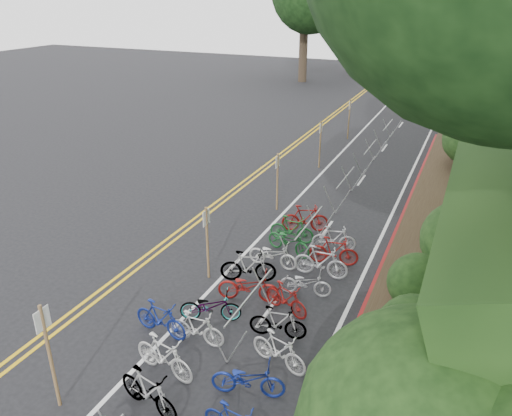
% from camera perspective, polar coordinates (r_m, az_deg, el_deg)
% --- Properties ---
extents(ground, '(120.00, 120.00, 0.00)m').
position_cam_1_polar(ground, '(13.63, -18.44, -17.10)').
color(ground, black).
rests_on(ground, ground).
extents(road_markings, '(7.47, 80.00, 0.01)m').
position_cam_1_polar(road_markings, '(20.58, 1.54, -1.09)').
color(road_markings, gold).
rests_on(road_markings, ground).
extents(red_curb, '(0.25, 28.00, 0.10)m').
position_cam_1_polar(red_curb, '(21.13, 16.39, -1.30)').
color(red_curb, maroon).
rests_on(red_curb, ground).
extents(bike_racks_rest, '(1.14, 23.00, 1.17)m').
position_cam_1_polar(bike_racks_rest, '(22.15, 10.14, 2.76)').
color(bike_racks_rest, '#9D9E9F').
rests_on(bike_racks_rest, ground).
extents(signpost_near, '(0.08, 0.40, 2.70)m').
position_cam_1_polar(signpost_near, '(11.98, -22.59, -14.81)').
color(signpost_near, brown).
rests_on(signpost_near, ground).
extents(signposts_rest, '(0.08, 18.40, 2.50)m').
position_cam_1_polar(signposts_rest, '(23.49, 5.18, 5.75)').
color(signposts_rest, brown).
rests_on(signposts_rest, ground).
extents(bike_front, '(0.67, 1.75, 1.03)m').
position_cam_1_polar(bike_front, '(13.99, -10.86, -12.30)').
color(bike_front, navy).
rests_on(bike_front, ground).
extents(bike_valet, '(3.51, 14.47, 1.09)m').
position_cam_1_polar(bike_valet, '(14.16, -0.37, -11.43)').
color(bike_valet, slate).
rests_on(bike_valet, ground).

